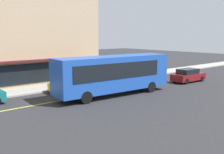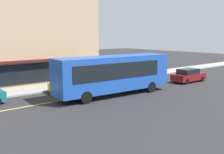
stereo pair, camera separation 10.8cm
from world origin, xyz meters
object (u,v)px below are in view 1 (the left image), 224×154
object	(u,v)px
car_yellow	(72,84)
pedestrian_waiting	(119,70)
car_maroon	(188,75)
bus	(114,73)

from	to	relation	value
car_yellow	pedestrian_waiting	distance (m)	8.67
car_maroon	pedestrian_waiting	bearing A→B (deg)	124.85
bus	car_maroon	distance (m)	10.85
bus	car_yellow	world-z (taller)	bus
bus	pedestrian_waiting	world-z (taller)	bus
car_maroon	pedestrian_waiting	world-z (taller)	pedestrian_waiting
car_yellow	car_maroon	size ratio (longest dim) A/B	1.00
bus	car_yellow	distance (m)	4.40
car_maroon	pedestrian_waiting	size ratio (longest dim) A/B	2.67
bus	car_yellow	size ratio (longest dim) A/B	2.57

